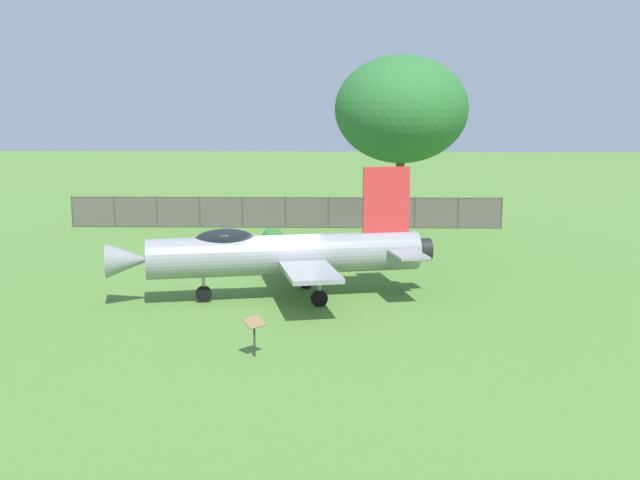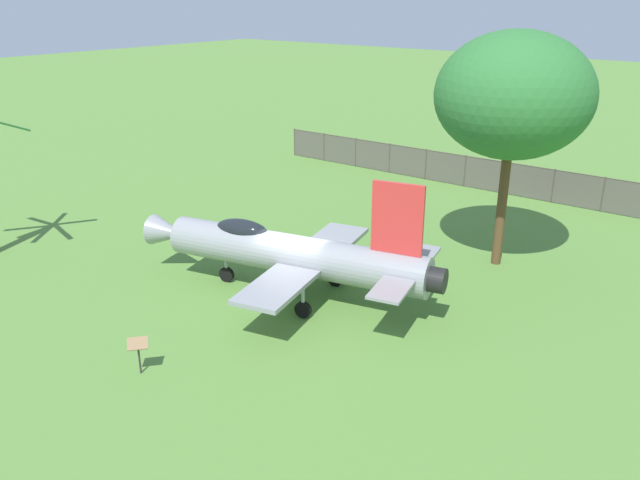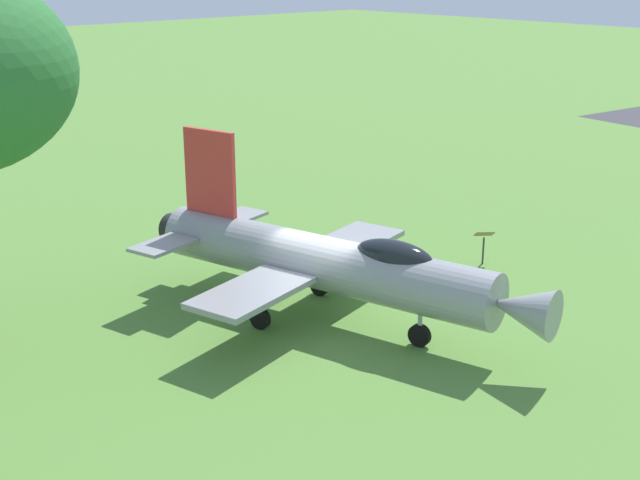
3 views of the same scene
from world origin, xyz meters
TOP-DOWN VIEW (x-y plane):
  - ground_plane at (0.00, 0.00)m, footprint 200.00×200.00m
  - display_jet at (0.08, -0.34)m, footprint 8.32×12.04m
  - shade_tree at (-7.61, 4.67)m, footprint 6.10×6.08m
  - perimeter_fence at (-17.23, -1.53)m, footprint 0.58×25.75m
  - shrub_near_fence at (-10.58, -1.63)m, footprint 1.02×1.05m
  - info_plaque at (6.91, -0.29)m, footprint 0.72×0.69m

SIDE VIEW (x-z plane):
  - ground_plane at x=0.00m, z-range 0.00..0.00m
  - shrub_near_fence at x=-10.58m, z-range 0.00..1.05m
  - info_plaque at x=6.91m, z-range 0.28..1.43m
  - perimeter_fence at x=-17.23m, z-range 0.05..1.93m
  - display_jet at x=0.08m, z-range -0.71..4.17m
  - shade_tree at x=-7.61m, z-range 2.26..11.72m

